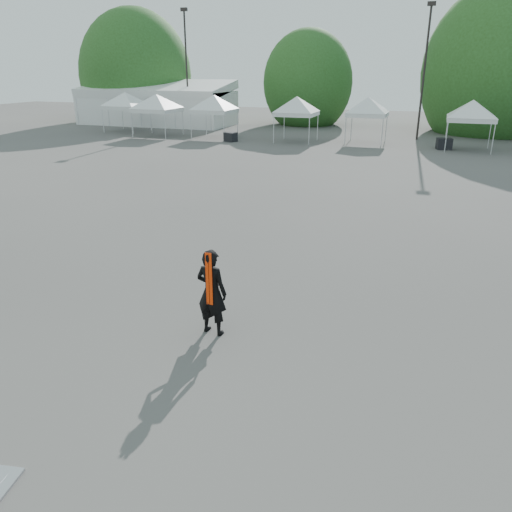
% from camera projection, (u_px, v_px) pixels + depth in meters
% --- Properties ---
extents(ground, '(120.00, 120.00, 0.00)m').
position_uv_depth(ground, '(219.00, 301.00, 12.16)').
color(ground, '#474442').
rests_on(ground, ground).
extents(marquee, '(15.00, 6.25, 4.23)m').
position_uv_depth(marquee, '(157.00, 104.00, 49.21)').
color(marquee, white).
rests_on(marquee, ground).
extents(light_pole_west, '(0.60, 0.25, 10.30)m').
position_uv_depth(light_pole_west, '(186.00, 62.00, 45.72)').
color(light_pole_west, black).
rests_on(light_pole_west, ground).
extents(light_pole_east, '(0.60, 0.25, 9.80)m').
position_uv_depth(light_pole_east, '(425.00, 65.00, 37.44)').
color(light_pole_east, black).
rests_on(light_pole_east, ground).
extents(tree_far_w, '(4.80, 4.80, 7.30)m').
position_uv_depth(tree_far_w, '(136.00, 76.00, 52.20)').
color(tree_far_w, '#382314').
rests_on(tree_far_w, ground).
extents(tree_mid_w, '(4.16, 4.16, 6.33)m').
position_uv_depth(tree_mid_w, '(308.00, 83.00, 48.51)').
color(tree_mid_w, '#382314').
rests_on(tree_mid_w, ground).
extents(tree_mid_e, '(5.12, 5.12, 7.79)m').
position_uv_depth(tree_mid_e, '(502.00, 74.00, 41.95)').
color(tree_mid_e, '#382314').
rests_on(tree_mid_e, ground).
extents(tent_a, '(4.45, 4.45, 3.88)m').
position_uv_depth(tent_a, '(125.00, 95.00, 43.28)').
color(tent_a, silver).
rests_on(tent_a, ground).
extents(tent_b, '(4.56, 4.56, 3.88)m').
position_uv_depth(tent_b, '(156.00, 97.00, 40.31)').
color(tent_b, silver).
rests_on(tent_b, ground).
extents(tent_c, '(4.27, 4.27, 3.88)m').
position_uv_depth(tent_c, '(214.00, 98.00, 39.30)').
color(tent_c, silver).
rests_on(tent_c, ground).
extents(tent_d, '(4.10, 4.10, 3.88)m').
position_uv_depth(tent_d, '(297.00, 100.00, 37.07)').
color(tent_d, silver).
rests_on(tent_d, ground).
extents(tent_e, '(4.02, 4.02, 3.88)m').
position_uv_depth(tent_e, '(368.00, 101.00, 36.48)').
color(tent_e, silver).
rests_on(tent_e, ground).
extents(tent_f, '(4.32, 4.32, 3.88)m').
position_uv_depth(tent_f, '(473.00, 104.00, 33.20)').
color(tent_f, silver).
rests_on(tent_f, ground).
extents(man, '(0.74, 0.54, 1.89)m').
position_uv_depth(man, '(212.00, 292.00, 10.38)').
color(man, black).
rests_on(man, ground).
extents(crate_west, '(1.05, 0.92, 0.68)m').
position_uv_depth(crate_west, '(231.00, 137.00, 38.18)').
color(crate_west, black).
rests_on(crate_west, ground).
extents(crate_mid, '(1.13, 0.97, 0.76)m').
position_uv_depth(crate_mid, '(444.00, 144.00, 34.52)').
color(crate_mid, black).
rests_on(crate_mid, ground).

